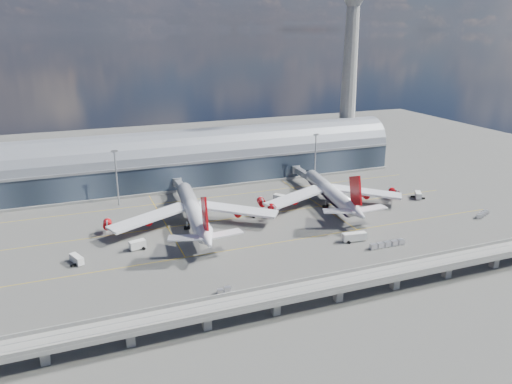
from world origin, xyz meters
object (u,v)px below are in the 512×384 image
object	(u,v)px
cargo_train_0	(224,290)
service_truck_4	(255,214)
control_tower	(349,75)
service_truck_1	(137,245)
airliner_left	(194,212)
floodlight_mast_right	(315,157)
service_truck_5	(280,198)
floodlight_mast_left	(117,176)
service_truck_0	(77,259)
service_truck_3	(418,195)
cargo_train_1	(387,244)
service_truck_2	(354,237)
airliner_right	(331,193)
cargo_train_2	(483,214)

from	to	relation	value
cargo_train_0	service_truck_4	bearing A→B (deg)	-19.37
control_tower	service_truck_1	size ratio (longest dim) A/B	16.61
airliner_left	service_truck_4	xyz separation A→B (m)	(26.90, 2.02, -5.20)
service_truck_1	floodlight_mast_right	bearing A→B (deg)	-75.73
airliner_left	service_truck_5	distance (m)	48.22
control_tower	service_truck_1	xyz separation A→B (m)	(-134.49, -79.88, -49.96)
floodlight_mast_left	service_truck_5	size ratio (longest dim) A/B	3.81
service_truck_0	cargo_train_0	distance (m)	55.39
cargo_train_0	service_truck_1	bearing A→B (deg)	35.03
floodlight_mast_left	service_truck_5	xyz separation A→B (m)	(70.56, -22.19, -12.01)
airliner_left	control_tower	bearing A→B (deg)	37.35
airliner_left	service_truck_3	world-z (taller)	airliner_left
service_truck_4	cargo_train_1	size ratio (longest dim) A/B	0.32
floodlight_mast_right	service_truck_5	xyz separation A→B (m)	(-29.44, -22.19, -12.01)
floodlight_mast_right	service_truck_2	size ratio (longest dim) A/B	2.74
cargo_train_0	airliner_right	bearing A→B (deg)	-40.23
service_truck_0	cargo_train_2	world-z (taller)	service_truck_0
service_truck_3	floodlight_mast_left	bearing A→B (deg)	-166.45
airliner_right	service_truck_1	bearing A→B (deg)	-160.86
service_truck_0	service_truck_5	bearing A→B (deg)	-1.86
airliner_right	cargo_train_0	world-z (taller)	airliner_right
service_truck_0	cargo_train_2	bearing A→B (deg)	-27.54
airliner_right	service_truck_1	xyz separation A→B (m)	(-89.06, -16.24, -4.12)
service_truck_1	service_truck_2	xyz separation A→B (m)	(77.33, -22.37, 0.04)
cargo_train_2	service_truck_5	bearing A→B (deg)	81.31
service_truck_4	control_tower	bearing A→B (deg)	25.68
airliner_right	service_truck_4	size ratio (longest dim) A/B	14.80
floodlight_mast_left	service_truck_2	world-z (taller)	floodlight_mast_left
service_truck_0	service_truck_2	world-z (taller)	service_truck_2
floodlight_mast_left	service_truck_1	world-z (taller)	floodlight_mast_left
floodlight_mast_right	service_truck_5	world-z (taller)	floodlight_mast_right
service_truck_1	cargo_train_1	distance (m)	91.31
service_truck_0	floodlight_mast_left	bearing A→B (deg)	47.62
service_truck_0	cargo_train_0	world-z (taller)	service_truck_0
service_truck_0	cargo_train_1	xyz separation A→B (m)	(106.84, -27.27, -0.45)
floodlight_mast_left	service_truck_4	bearing A→B (deg)	-34.75
service_truck_0	service_truck_4	size ratio (longest dim) A/B	1.52
airliner_right	service_truck_3	world-z (taller)	airliner_right
service_truck_5	cargo_train_2	world-z (taller)	service_truck_5
control_tower	service_truck_5	world-z (taller)	control_tower
airliner_right	service_truck_1	distance (m)	90.63
service_truck_4	cargo_train_2	bearing A→B (deg)	-33.18
service_truck_5	cargo_train_0	bearing A→B (deg)	-162.70
service_truck_1	cargo_train_1	world-z (taller)	service_truck_1
control_tower	cargo_train_1	size ratio (longest dim) A/B	7.02
floodlight_mast_right	cargo_train_1	size ratio (longest dim) A/B	1.75
airliner_left	airliner_right	size ratio (longest dim) A/B	1.06
cargo_train_2	service_truck_3	bearing A→B (deg)	44.88
airliner_left	cargo_train_2	distance (m)	122.76
cargo_train_1	cargo_train_2	bearing A→B (deg)	-78.70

